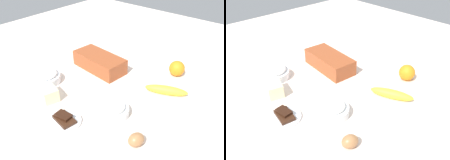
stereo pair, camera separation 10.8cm
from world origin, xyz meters
TOP-DOWN VIEW (x-y plane):
  - ground_plane at (0.00, 0.00)m, footprint 2.40×2.40m
  - loaf_pan at (0.16, -0.09)m, footprint 0.29×0.15m
  - flour_bowl at (-0.13, 0.15)m, footprint 0.13×0.13m
  - sugar_bowl at (0.27, 0.17)m, footprint 0.14×0.14m
  - banana at (-0.22, -0.12)m, footprint 0.19×0.12m
  - orange_fruit at (-0.18, -0.29)m, footprint 0.08×0.08m
  - butter_block at (0.15, 0.25)m, footprint 0.10×0.08m
  - egg_near_butter at (-0.29, 0.21)m, footprint 0.06×0.07m
  - chocolate_plate at (-0.01, 0.30)m, footprint 0.13×0.13m

SIDE VIEW (x-z plane):
  - ground_plane at x=0.00m, z-range -0.02..0.00m
  - chocolate_plate at x=-0.01m, z-range -0.01..0.03m
  - banana at x=-0.22m, z-range 0.00..0.04m
  - egg_near_butter at x=-0.29m, z-range 0.00..0.05m
  - flour_bowl at x=-0.13m, z-range 0.00..0.06m
  - butter_block at x=0.15m, z-range 0.00..0.06m
  - sugar_bowl at x=0.27m, z-range 0.00..0.06m
  - orange_fruit at x=-0.18m, z-range 0.00..0.08m
  - loaf_pan at x=0.16m, z-range 0.00..0.08m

